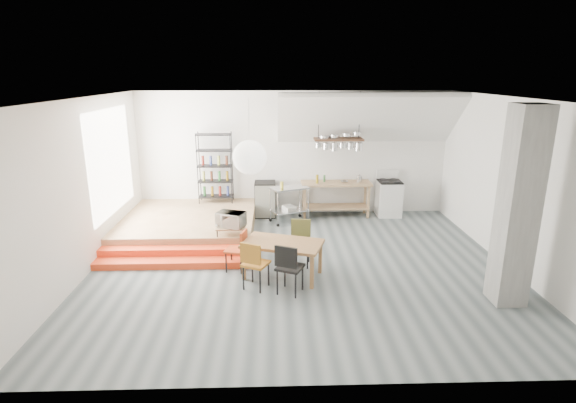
{
  "coord_description": "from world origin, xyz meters",
  "views": [
    {
      "loc": [
        -0.5,
        -8.07,
        3.63
      ],
      "look_at": [
        -0.22,
        0.8,
        1.08
      ],
      "focal_mm": 28.0,
      "sensor_mm": 36.0,
      "label": 1
    }
  ],
  "objects_px": {
    "stove": "(389,198)",
    "mini_fridge": "(265,199)",
    "dining_table": "(283,246)",
    "rolling_cart": "(289,199)"
  },
  "relations": [
    {
      "from": "mini_fridge",
      "to": "dining_table",
      "type": "bearing_deg",
      "value": -84.11
    },
    {
      "from": "rolling_cart",
      "to": "mini_fridge",
      "type": "xyz_separation_m",
      "value": [
        -0.61,
        0.5,
        -0.13
      ]
    },
    {
      "from": "dining_table",
      "to": "mini_fridge",
      "type": "height_order",
      "value": "mini_fridge"
    },
    {
      "from": "rolling_cart",
      "to": "mini_fridge",
      "type": "relative_size",
      "value": 1.12
    },
    {
      "from": "dining_table",
      "to": "mini_fridge",
      "type": "bearing_deg",
      "value": 114.12
    },
    {
      "from": "stove",
      "to": "mini_fridge",
      "type": "xyz_separation_m",
      "value": [
        -3.23,
        0.04,
        -0.02
      ]
    },
    {
      "from": "stove",
      "to": "mini_fridge",
      "type": "bearing_deg",
      "value": 179.22
    },
    {
      "from": "mini_fridge",
      "to": "stove",
      "type": "bearing_deg",
      "value": -0.78
    },
    {
      "from": "rolling_cart",
      "to": "mini_fridge",
      "type": "height_order",
      "value": "mini_fridge"
    },
    {
      "from": "stove",
      "to": "rolling_cart",
      "type": "distance_m",
      "value": 2.67
    }
  ]
}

